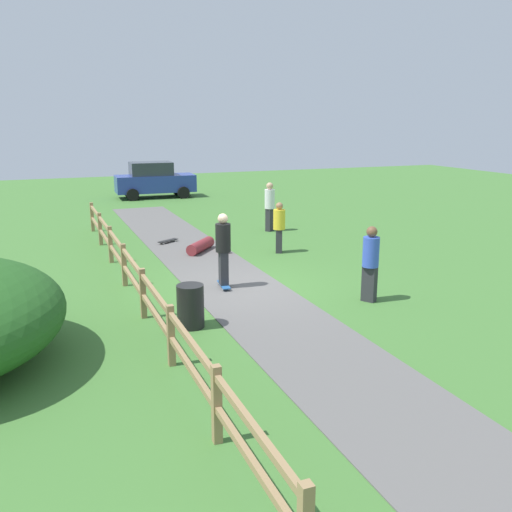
# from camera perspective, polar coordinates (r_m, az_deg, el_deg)

# --- Properties ---
(ground_plane) EXTENTS (60.00, 60.00, 0.00)m
(ground_plane) POSITION_cam_1_polar(r_m,az_deg,el_deg) (14.20, -1.96, -3.30)
(ground_plane) COLOR #427533
(asphalt_path) EXTENTS (2.40, 28.00, 0.02)m
(asphalt_path) POSITION_cam_1_polar(r_m,az_deg,el_deg) (14.20, -1.96, -3.27)
(asphalt_path) COLOR #605E5B
(asphalt_path) RESTS_ON ground_plane
(wooden_fence) EXTENTS (0.12, 18.12, 1.10)m
(wooden_fence) POSITION_cam_1_polar(r_m,az_deg,el_deg) (13.40, -12.50, -1.72)
(wooden_fence) COLOR #997A51
(wooden_fence) RESTS_ON ground_plane
(trash_bin) EXTENTS (0.56, 0.56, 0.90)m
(trash_bin) POSITION_cam_1_polar(r_m,az_deg,el_deg) (11.56, -6.70, -5.10)
(trash_bin) COLOR black
(trash_bin) RESTS_ON ground_plane
(skater_riding) EXTENTS (0.42, 0.82, 1.90)m
(skater_riding) POSITION_cam_1_polar(r_m,az_deg,el_deg) (13.95, -3.37, 0.98)
(skater_riding) COLOR #265999
(skater_riding) RESTS_ON asphalt_path
(skater_fallen) EXTENTS (1.36, 1.33, 0.36)m
(skater_fallen) POSITION_cam_1_polar(r_m,az_deg,el_deg) (18.04, -5.47, 1.02)
(skater_fallen) COLOR maroon
(skater_fallen) RESTS_ON asphalt_path
(skateboard_loose) EXTENTS (0.79, 0.59, 0.08)m
(skateboard_loose) POSITION_cam_1_polar(r_m,az_deg,el_deg) (19.51, -8.98, 1.55)
(skateboard_loose) COLOR black
(skateboard_loose) RESTS_ON asphalt_path
(bystander_yellow) EXTENTS (0.51, 0.51, 1.62)m
(bystander_yellow) POSITION_cam_1_polar(r_m,az_deg,el_deg) (17.78, 2.38, 3.15)
(bystander_yellow) COLOR #2D2D33
(bystander_yellow) RESTS_ON ground_plane
(bystander_white) EXTENTS (0.53, 0.53, 1.86)m
(bystander_white) POSITION_cam_1_polar(r_m,az_deg,el_deg) (21.23, 1.40, 5.31)
(bystander_white) COLOR #2D2D33
(bystander_white) RESTS_ON ground_plane
(bystander_blue) EXTENTS (0.52, 0.52, 1.79)m
(bystander_blue) POSITION_cam_1_polar(r_m,az_deg,el_deg) (13.21, 11.61, -0.43)
(bystander_blue) COLOR #2D2D33
(bystander_blue) RESTS_ON ground_plane
(parked_car_blue) EXTENTS (4.26, 2.12, 1.92)m
(parked_car_blue) POSITION_cam_1_polar(r_m,az_deg,el_deg) (30.98, -10.36, 7.65)
(parked_car_blue) COLOR #283D99
(parked_car_blue) RESTS_ON ground_plane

